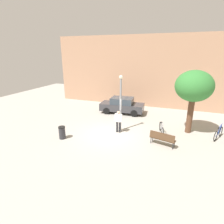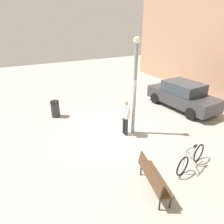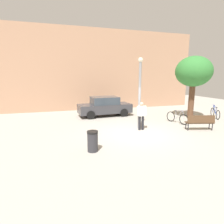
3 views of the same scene
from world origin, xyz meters
name	(u,v)px [view 1 (image 1 of 3)]	position (x,y,z in m)	size (l,w,h in m)	color
ground_plane	(111,134)	(0.00, 0.00, 0.00)	(36.00, 36.00, 0.00)	#A8A399
building_facade	(139,71)	(0.00, 9.18, 3.76)	(18.80, 2.00, 7.52)	tan
lamppost	(121,100)	(0.45, 0.92, 2.40)	(0.28, 0.28, 4.21)	gray
person_by_lamppost	(118,120)	(0.42, 0.52, 0.97)	(0.59, 0.28, 1.67)	#232328
park_bench	(162,138)	(3.72, -0.51, 0.55)	(1.67, 0.86, 0.92)	#513823
plaza_tree	(194,87)	(5.36, 2.33, 3.44)	(2.59, 2.59, 4.61)	brown
bicycle_blue	(218,133)	(7.29, 1.91, 0.38)	(0.83, 1.65, 0.97)	black
bicycle_silver	(161,129)	(3.50, 1.34, 0.38)	(0.50, 1.77, 0.97)	black
parked_car_charcoal	(122,105)	(-0.68, 5.05, 0.77)	(4.30, 2.03, 1.55)	#38383D
trash_bin	(62,133)	(-2.91, -1.82, 0.45)	(0.47, 0.47, 0.89)	#2D2D33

